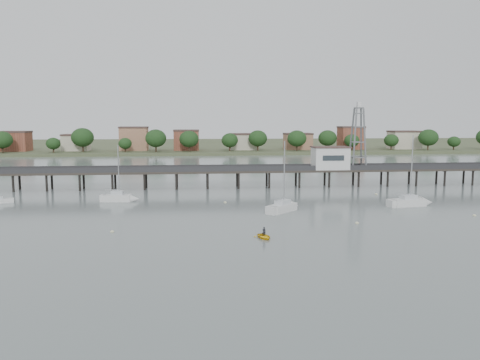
{
  "coord_description": "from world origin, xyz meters",
  "views": [
    {
      "loc": [
        -6.47,
        -45.55,
        15.05
      ],
      "look_at": [
        2.18,
        42.0,
        4.0
      ],
      "focal_mm": 35.0,
      "sensor_mm": 36.0,
      "label": 1
    }
  ],
  "objects_px": {
    "sailboat_c": "(286,207)",
    "yellow_dinghy": "(264,238)",
    "pier": "(223,171)",
    "sailboat_d": "(414,202)",
    "lattice_tower": "(358,139)",
    "sailboat_b": "(122,198)",
    "white_tender": "(4,201)"
  },
  "relations": [
    {
      "from": "lattice_tower",
      "to": "sailboat_c",
      "type": "bearing_deg",
      "value": -128.02
    },
    {
      "from": "sailboat_c",
      "to": "yellow_dinghy",
      "type": "xyz_separation_m",
      "value": [
        -6.56,
        -18.15,
        -0.65
      ]
    },
    {
      "from": "pier",
      "to": "white_tender",
      "type": "xyz_separation_m",
      "value": [
        -41.84,
        -15.91,
        -3.4
      ]
    },
    {
      "from": "sailboat_b",
      "to": "sailboat_c",
      "type": "bearing_deg",
      "value": -16.99
    },
    {
      "from": "sailboat_c",
      "to": "white_tender",
      "type": "relative_size",
      "value": 3.5
    },
    {
      "from": "yellow_dinghy",
      "to": "sailboat_c",
      "type": "bearing_deg",
      "value": 56.33
    },
    {
      "from": "sailboat_d",
      "to": "pier",
      "type": "bearing_deg",
      "value": 131.84
    },
    {
      "from": "sailboat_c",
      "to": "yellow_dinghy",
      "type": "height_order",
      "value": "sailboat_c"
    },
    {
      "from": "sailboat_c",
      "to": "white_tender",
      "type": "height_order",
      "value": "sailboat_c"
    },
    {
      "from": "sailboat_c",
      "to": "lattice_tower",
      "type": "bearing_deg",
      "value": 8.1
    },
    {
      "from": "pier",
      "to": "sailboat_d",
      "type": "xyz_separation_m",
      "value": [
        32.81,
        -26.37,
        -3.15
      ]
    },
    {
      "from": "lattice_tower",
      "to": "sailboat_d",
      "type": "xyz_separation_m",
      "value": [
        1.31,
        -26.37,
        -10.46
      ]
    },
    {
      "from": "sailboat_c",
      "to": "white_tender",
      "type": "xyz_separation_m",
      "value": [
        -50.86,
        12.84,
        -0.25
      ]
    },
    {
      "from": "sailboat_b",
      "to": "white_tender",
      "type": "height_order",
      "value": "sailboat_b"
    },
    {
      "from": "pier",
      "to": "sailboat_c",
      "type": "relative_size",
      "value": 12.08
    },
    {
      "from": "sailboat_c",
      "to": "sailboat_d",
      "type": "xyz_separation_m",
      "value": [
        23.79,
        2.38,
        -0.0
      ]
    },
    {
      "from": "white_tender",
      "to": "sailboat_d",
      "type": "bearing_deg",
      "value": -28.09
    },
    {
      "from": "pier",
      "to": "sailboat_d",
      "type": "bearing_deg",
      "value": -38.79
    },
    {
      "from": "sailboat_b",
      "to": "sailboat_c",
      "type": "height_order",
      "value": "sailboat_c"
    },
    {
      "from": "pier",
      "to": "lattice_tower",
      "type": "xyz_separation_m",
      "value": [
        31.5,
        0.0,
        7.31
      ]
    },
    {
      "from": "pier",
      "to": "sailboat_d",
      "type": "height_order",
      "value": "sailboat_d"
    },
    {
      "from": "sailboat_d",
      "to": "yellow_dinghy",
      "type": "distance_m",
      "value": 36.65
    },
    {
      "from": "sailboat_d",
      "to": "lattice_tower",
      "type": "bearing_deg",
      "value": 83.47
    },
    {
      "from": "lattice_tower",
      "to": "sailboat_c",
      "type": "height_order",
      "value": "lattice_tower"
    },
    {
      "from": "lattice_tower",
      "to": "sailboat_d",
      "type": "height_order",
      "value": "lattice_tower"
    },
    {
      "from": "sailboat_b",
      "to": "white_tender",
      "type": "relative_size",
      "value": 3.14
    },
    {
      "from": "white_tender",
      "to": "sailboat_c",
      "type": "bearing_deg",
      "value": -34.28
    },
    {
      "from": "pier",
      "to": "yellow_dinghy",
      "type": "bearing_deg",
      "value": -87.0
    },
    {
      "from": "pier",
      "to": "yellow_dinghy",
      "type": "xyz_separation_m",
      "value": [
        2.46,
        -46.9,
        -3.79
      ]
    },
    {
      "from": "sailboat_c",
      "to": "sailboat_d",
      "type": "distance_m",
      "value": 23.9
    },
    {
      "from": "lattice_tower",
      "to": "sailboat_c",
      "type": "relative_size",
      "value": 1.25
    },
    {
      "from": "sailboat_c",
      "to": "sailboat_d",
      "type": "height_order",
      "value": "sailboat_d"
    }
  ]
}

